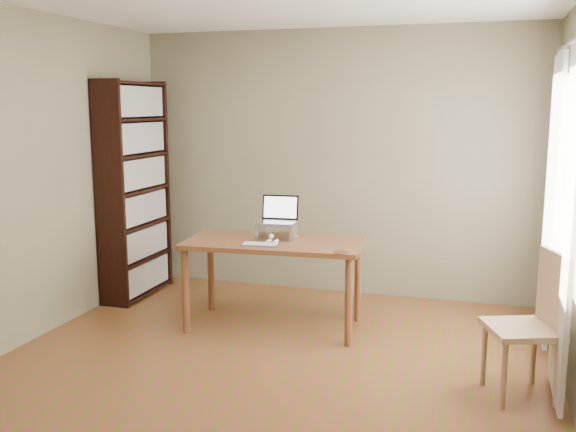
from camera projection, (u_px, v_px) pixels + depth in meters
The scene contains 10 objects.
room at pixel (262, 193), 4.21m from camera, with size 4.04×4.54×2.64m.
bookshelf at pixel (135, 190), 6.24m from camera, with size 0.30×0.90×2.10m.
curtains at pixel (558, 208), 4.42m from camera, with size 0.03×1.90×2.25m.
desk at pixel (274, 251), 5.37m from camera, with size 1.52×0.84×0.75m.
laptop_stand at pixel (277, 229), 5.42m from camera, with size 0.32×0.25×0.13m.
laptop at pixel (279, 216), 5.45m from camera, with size 0.33×0.28×0.22m.
keyboard at pixel (260, 245), 5.16m from camera, with size 0.31×0.16×0.02m.
coaster at pixel (341, 252), 4.92m from camera, with size 0.11×0.11×0.01m, color brown.
cat at pixel (280, 232), 5.45m from camera, with size 0.23×0.47×0.13m.
chair at pixel (535, 321), 4.07m from camera, with size 0.55×0.55×0.96m.
Camera 1 is at (1.43, -3.92, 1.87)m, focal length 40.00 mm.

